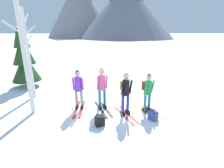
% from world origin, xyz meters
% --- Properties ---
extents(ground_plane, '(400.00, 400.00, 0.00)m').
position_xyz_m(ground_plane, '(0.00, 0.00, 0.00)').
color(ground_plane, white).
extents(skier_in_purple, '(0.61, 1.69, 1.72)m').
position_xyz_m(skier_in_purple, '(-1.39, 0.38, 0.97)').
color(skier_in_purple, red).
rests_on(skier_in_purple, ground).
extents(skier_in_pink, '(0.76, 1.70, 1.82)m').
position_xyz_m(skier_in_pink, '(-0.41, 0.29, 1.04)').
color(skier_in_pink, black).
rests_on(skier_in_pink, ground).
extents(skier_in_black, '(0.80, 1.61, 1.76)m').
position_xyz_m(skier_in_black, '(0.50, -0.33, 1.00)').
color(skier_in_black, red).
rests_on(skier_in_black, ground).
extents(skier_in_green, '(0.95, 1.59, 1.63)m').
position_xyz_m(skier_in_green, '(1.43, -0.16, 0.91)').
color(skier_in_green, yellow).
rests_on(skier_in_green, ground).
extents(pine_tree_near, '(1.62, 1.62, 3.91)m').
position_xyz_m(pine_tree_near, '(-4.79, 3.70, 1.79)').
color(pine_tree_near, '#51381E').
rests_on(pine_tree_near, ground).
extents(birch_tree_tall, '(0.75, 1.07, 4.23)m').
position_xyz_m(birch_tree_tall, '(-3.82, 1.94, 2.19)').
color(birch_tree_tall, silver).
rests_on(birch_tree_tall, ground).
extents(birch_tree_slender, '(1.15, 0.60, 5.13)m').
position_xyz_m(birch_tree_slender, '(-3.26, 0.13, 2.62)').
color(birch_tree_slender, silver).
rests_on(birch_tree_slender, ground).
extents(backpack_on_snow_front, '(0.37, 0.40, 0.38)m').
position_xyz_m(backpack_on_snow_front, '(1.48, -0.87, 0.19)').
color(backpack_on_snow_front, '#384C99').
rests_on(backpack_on_snow_front, ground).
extents(backpack_on_snow_beside, '(0.38, 0.33, 0.38)m').
position_xyz_m(backpack_on_snow_beside, '(-0.54, -1.08, 0.19)').
color(backpack_on_snow_beside, black).
rests_on(backpack_on_snow_beside, ground).
extents(mountain_ridge_distant, '(54.68, 47.18, 26.67)m').
position_xyz_m(mountain_ridge_distant, '(3.33, 71.64, 12.43)').
color(mountain_ridge_distant, gray).
rests_on(mountain_ridge_distant, ground).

